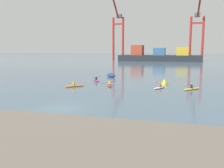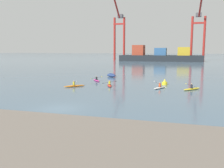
% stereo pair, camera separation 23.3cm
% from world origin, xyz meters
% --- Properties ---
extents(ground_plane, '(800.00, 800.00, 0.00)m').
position_xyz_m(ground_plane, '(0.00, 0.00, 0.00)').
color(ground_plane, slate).
extents(container_barge, '(41.33, 11.02, 8.26)m').
position_xyz_m(container_barge, '(0.73, 106.23, 2.63)').
color(container_barge, '#1E2328').
rests_on(container_barge, ground).
extents(gantry_crane_west, '(6.76, 16.52, 33.16)m').
position_xyz_m(gantry_crane_west, '(-22.82, 113.46, 16.32)').
color(gantry_crane_west, maroon).
rests_on(gantry_crane_west, ground).
extents(gantry_crane_west_mid, '(7.45, 18.66, 30.53)m').
position_xyz_m(gantry_crane_west_mid, '(19.44, 115.41, 15.97)').
color(gantry_crane_west_mid, maroon).
rests_on(gantry_crane_west_mid, ground).
extents(capsized_dinghy, '(2.75, 2.41, 0.76)m').
position_xyz_m(capsized_dinghy, '(-2.89, 28.22, 0.35)').
color(capsized_dinghy, navy).
rests_on(capsized_dinghy, ground).
extents(channel_buoy, '(0.90, 0.90, 1.00)m').
position_xyz_m(channel_buoy, '(8.72, 19.44, 0.36)').
color(channel_buoy, yellow).
rests_on(channel_buoy, ground).
extents(kayak_orange, '(2.84, 2.81, 1.07)m').
position_xyz_m(kayak_orange, '(-4.60, 13.36, 0.17)').
color(kayak_orange, orange).
rests_on(kayak_orange, ground).
extents(kayak_magenta, '(2.46, 3.12, 0.95)m').
position_xyz_m(kayak_magenta, '(-3.66, 20.91, 0.17)').
color(kayak_magenta, '#C13384').
rests_on(kayak_magenta, ground).
extents(kayak_red, '(2.14, 3.39, 0.95)m').
position_xyz_m(kayak_red, '(0.43, 15.56, 0.17)').
color(kayak_red, red).
rests_on(kayak_red, ground).
extents(kayak_white, '(2.00, 3.33, 1.08)m').
position_xyz_m(kayak_white, '(8.34, 15.32, 0.17)').
color(kayak_white, silver).
rests_on(kayak_white, ground).
extents(kayak_yellow, '(2.71, 2.93, 0.95)m').
position_xyz_m(kayak_yellow, '(12.82, 15.28, 0.17)').
color(kayak_yellow, yellow).
rests_on(kayak_yellow, ground).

